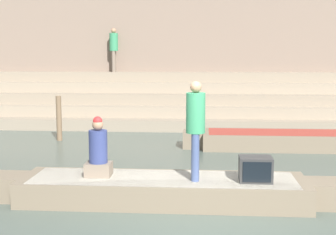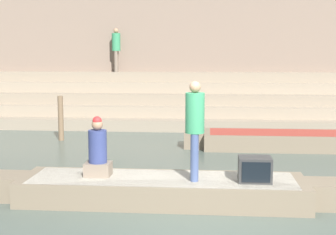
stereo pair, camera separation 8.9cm
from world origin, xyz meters
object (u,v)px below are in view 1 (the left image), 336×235
Objects in this scene: tv_set at (256,169)px; mooring_post at (59,118)px; rowboat_main at (163,189)px; moored_boat_shore at (274,140)px; person_rowing at (98,152)px; person_standing at (196,123)px; person_on_steps at (114,47)px.

mooring_post is (-5.18, 5.73, 0.03)m from tv_set.
rowboat_main is 4.75× the size of mooring_post.
tv_set reaches higher than moored_boat_shore.
person_rowing reaches higher than mooring_post.
moored_boat_shore is (1.07, 5.01, -0.40)m from tv_set.
mooring_post reaches higher than moored_boat_shore.
tv_set is (2.73, -0.15, -0.22)m from person_rowing.
person_standing reaches higher than mooring_post.
person_rowing is 6.20m from moored_boat_shore.
rowboat_main is 1.27× the size of moored_boat_shore.
person_rowing is at bearing -178.96° from person_standing.
person_rowing reaches higher than moored_boat_shore.
person_on_steps is at bearing 140.06° from moored_boat_shore.
person_on_steps is (0.78, 4.74, 2.19)m from mooring_post.
person_standing is 1.26× the size of mooring_post.
tv_set is at bearing -3.61° from rowboat_main.
person_on_steps is (-5.47, 5.46, 2.62)m from moored_boat_shore.
person_standing is 1.28m from tv_set.
mooring_post is (-2.45, 5.57, -0.19)m from person_rowing.
moored_boat_shore is at bearing 72.74° from person_standing.
person_rowing is 0.63× the size of person_on_steps.
person_standing is 1.80m from person_rowing.
moored_boat_shore is 2.95× the size of person_on_steps.
rowboat_main is at bearing -0.61° from person_rowing.
rowboat_main is 3.77× the size of person_standing.
person_rowing is at bearing 178.49° from tv_set.
rowboat_main is 6.69m from mooring_post.
person_on_steps reaches higher than moored_boat_shore.
mooring_post reaches higher than tv_set.
person_on_steps is (-3.38, 10.45, 1.45)m from person_standing.
moored_boat_shore is 6.30m from mooring_post.
person_standing reaches higher than rowboat_main.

